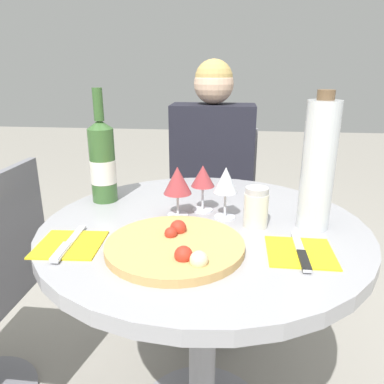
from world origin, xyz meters
TOP-DOWN VIEW (x-y plane):
  - dining_table at (0.00, 0.00)m, footprint 0.88×0.88m
  - chair_behind_diner at (-0.02, 0.78)m, footprint 0.42×0.42m
  - seated_diner at (-0.02, 0.64)m, footprint 0.37×0.39m
  - pizza_large at (-0.05, -0.17)m, footprint 0.32×0.32m
  - wine_bottle at (-0.33, 0.15)m, footprint 0.08×0.08m
  - tall_carafe at (0.29, 0.01)m, footprint 0.08×0.08m
  - sugar_shaker at (0.14, -0.01)m, footprint 0.06×0.06m
  - wine_glass_center at (-0.01, 0.09)m, footprint 0.07×0.07m
  - wine_glass_front_left at (-0.08, 0.05)m, footprint 0.08×0.08m
  - wine_glass_front_right at (0.06, 0.05)m, footprint 0.07×0.07m
  - place_setting_left at (-0.31, -0.17)m, footprint 0.16×0.19m
  - place_setting_right at (0.23, -0.15)m, footprint 0.15×0.19m

SIDE VIEW (x-z plane):
  - chair_behind_diner at x=-0.02m, z-range 0.00..0.84m
  - seated_diner at x=-0.02m, z-range -0.07..1.09m
  - dining_table at x=0.00m, z-range 0.21..0.94m
  - place_setting_left at x=-0.31m, z-range 0.72..0.73m
  - place_setting_right at x=0.23m, z-range 0.72..0.73m
  - pizza_large at x=-0.05m, z-range 0.71..0.76m
  - sugar_shaker at x=0.14m, z-range 0.72..0.83m
  - wine_glass_center at x=-0.01m, z-range 0.76..0.89m
  - wine_glass_front_left at x=-0.08m, z-range 0.75..0.90m
  - wine_glass_front_right at x=0.06m, z-range 0.76..0.90m
  - wine_bottle at x=-0.33m, z-range 0.68..1.02m
  - tall_carafe at x=0.29m, z-range 0.71..1.07m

